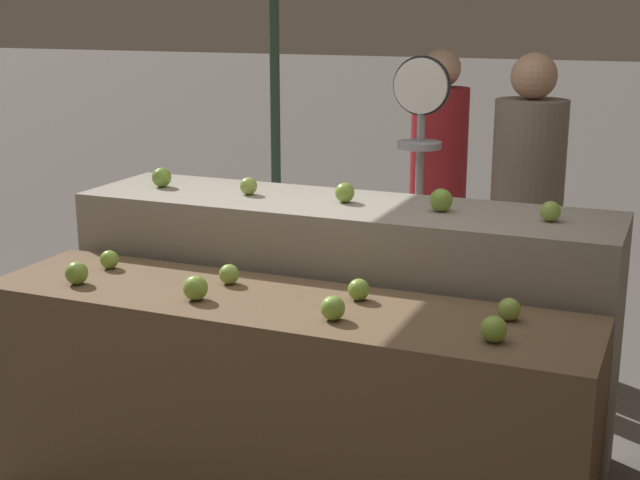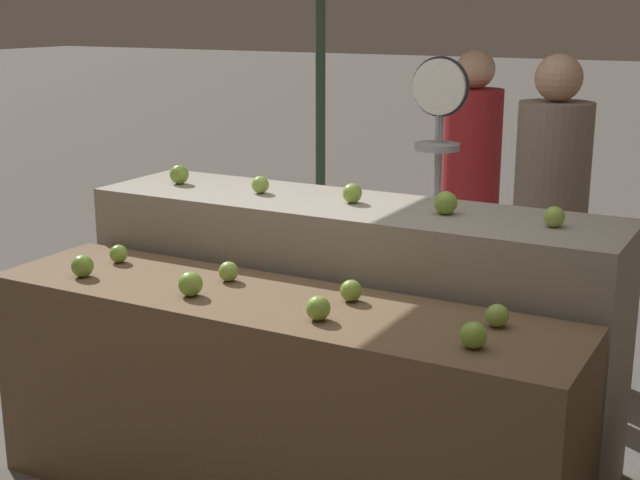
# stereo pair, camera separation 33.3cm
# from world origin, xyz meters

# --- Properties ---
(display_counter_front) EXTENTS (2.21, 0.55, 0.82)m
(display_counter_front) POSITION_xyz_m (0.00, 0.00, 0.41)
(display_counter_front) COLOR brown
(display_counter_front) RESTS_ON ground_plane
(display_counter_back) EXTENTS (2.21, 0.55, 1.05)m
(display_counter_back) POSITION_xyz_m (0.00, 0.60, 0.53)
(display_counter_back) COLOR gray
(display_counter_back) RESTS_ON ground_plane
(apple_front_0) EXTENTS (0.09, 0.09, 0.09)m
(apple_front_0) POSITION_xyz_m (-0.77, -0.12, 0.86)
(apple_front_0) COLOR #7AA338
(apple_front_0) RESTS_ON display_counter_front
(apple_front_1) EXTENTS (0.09, 0.09, 0.09)m
(apple_front_1) POSITION_xyz_m (-0.27, -0.11, 0.86)
(apple_front_1) COLOR #84AD3D
(apple_front_1) RESTS_ON display_counter_front
(apple_front_2) EXTENTS (0.08, 0.08, 0.08)m
(apple_front_2) POSITION_xyz_m (0.25, -0.11, 0.86)
(apple_front_2) COLOR #84AD3D
(apple_front_2) RESTS_ON display_counter_front
(apple_front_3) EXTENTS (0.08, 0.08, 0.08)m
(apple_front_3) POSITION_xyz_m (0.78, -0.10, 0.86)
(apple_front_3) COLOR #84AD3D
(apple_front_3) RESTS_ON display_counter_front
(apple_front_4) EXTENTS (0.07, 0.07, 0.07)m
(apple_front_4) POSITION_xyz_m (-0.78, 0.10, 0.86)
(apple_front_4) COLOR #84AD3D
(apple_front_4) RESTS_ON display_counter_front
(apple_front_5) EXTENTS (0.08, 0.08, 0.08)m
(apple_front_5) POSITION_xyz_m (-0.25, 0.10, 0.86)
(apple_front_5) COLOR #8EB247
(apple_front_5) RESTS_ON display_counter_front
(apple_front_6) EXTENTS (0.08, 0.08, 0.08)m
(apple_front_6) POSITION_xyz_m (0.26, 0.11, 0.86)
(apple_front_6) COLOR #84AD3D
(apple_front_6) RESTS_ON display_counter_front
(apple_front_7) EXTENTS (0.08, 0.08, 0.08)m
(apple_front_7) POSITION_xyz_m (0.78, 0.11, 0.86)
(apple_front_7) COLOR #8EB247
(apple_front_7) RESTS_ON display_counter_front
(apple_back_0) EXTENTS (0.09, 0.09, 0.09)m
(apple_back_0) POSITION_xyz_m (-0.84, 0.59, 1.09)
(apple_back_0) COLOR #7AA338
(apple_back_0) RESTS_ON display_counter_back
(apple_back_1) EXTENTS (0.07, 0.07, 0.07)m
(apple_back_1) POSITION_xyz_m (-0.42, 0.59, 1.09)
(apple_back_1) COLOR #8EB247
(apple_back_1) RESTS_ON display_counter_back
(apple_back_2) EXTENTS (0.08, 0.08, 0.08)m
(apple_back_2) POSITION_xyz_m (0.01, 0.61, 1.09)
(apple_back_2) COLOR #84AD3D
(apple_back_2) RESTS_ON display_counter_back
(apple_back_3) EXTENTS (0.09, 0.09, 0.09)m
(apple_back_3) POSITION_xyz_m (0.41, 0.60, 1.10)
(apple_back_3) COLOR #7AA338
(apple_back_3) RESTS_ON display_counter_back
(apple_back_4) EXTENTS (0.08, 0.08, 0.08)m
(apple_back_4) POSITION_xyz_m (0.83, 0.59, 1.09)
(apple_back_4) COLOR #8EB247
(apple_back_4) RESTS_ON display_counter_back
(produce_scale) EXTENTS (0.26, 0.20, 1.61)m
(produce_scale) POSITION_xyz_m (0.15, 1.17, 1.16)
(produce_scale) COLOR #99999E
(produce_scale) RESTS_ON ground_plane
(person_vendor_at_scale) EXTENTS (0.44, 0.44, 1.62)m
(person_vendor_at_scale) POSITION_xyz_m (0.59, 1.49, 0.93)
(person_vendor_at_scale) COLOR #2D2D38
(person_vendor_at_scale) RESTS_ON ground_plane
(person_customer_left) EXTENTS (0.38, 0.38, 1.60)m
(person_customer_left) POSITION_xyz_m (-0.01, 2.12, 0.93)
(person_customer_left) COLOR #2D2D38
(person_customer_left) RESTS_ON ground_plane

